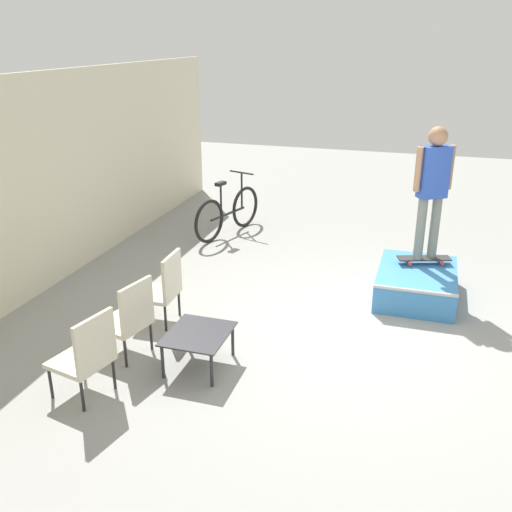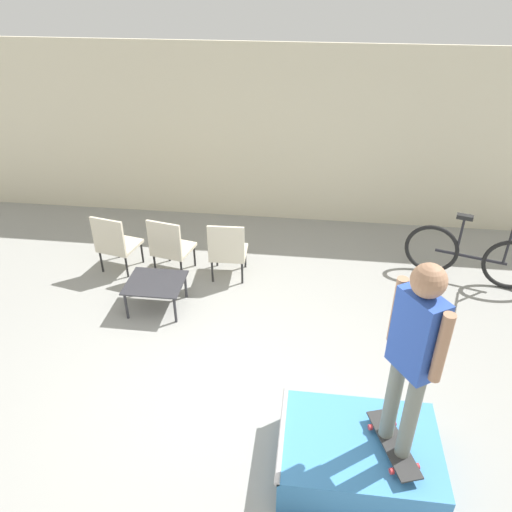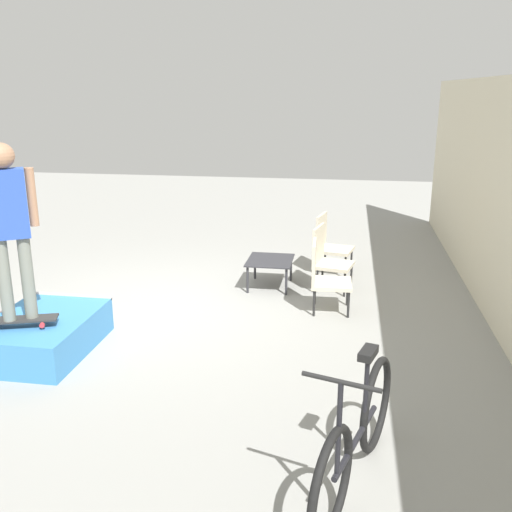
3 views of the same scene
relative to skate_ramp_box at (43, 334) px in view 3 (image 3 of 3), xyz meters
name	(u,v)px [view 3 (image 3 of 3)]	position (x,y,z in m)	size (l,w,h in m)	color
ground_plane	(157,309)	(-1.42, 0.84, -0.20)	(24.00, 24.00, 0.00)	gray
house_wall_back	(509,210)	(-1.42, 5.14, 1.30)	(12.00, 0.06, 3.00)	beige
skate_ramp_box	(43,334)	(0.00, 0.00, 0.00)	(1.46, 1.05, 0.42)	#3D84C6
skateboard_on_ramp	(21,320)	(0.27, -0.07, 0.28)	(0.42, 0.77, 0.07)	#2D2D2D
person_skater	(9,217)	(0.27, -0.07, 1.39)	(0.37, 0.49, 1.84)	gray
coffee_table	(270,263)	(-2.58, 2.21, 0.17)	(0.76, 0.66, 0.42)	#2D2D33
patio_chair_left	(329,242)	(-3.44, 3.04, 0.29)	(0.62, 0.62, 0.94)	black
patio_chair_center	(327,257)	(-2.60, 3.04, 0.29)	(0.62, 0.62, 0.94)	black
patio_chair_right	(324,275)	(-1.74, 3.04, 0.29)	(0.54, 0.54, 0.94)	black
bicycle	(356,438)	(1.76, 3.44, 0.21)	(1.80, 0.69, 1.09)	black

